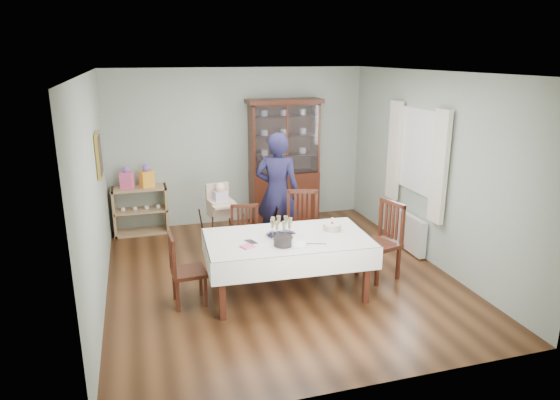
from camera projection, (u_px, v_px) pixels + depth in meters
name	position (u px, v px, depth m)	size (l,w,h in m)	color
floor	(279.00, 275.00, 6.83)	(5.00, 5.00, 0.00)	#593319
room_shell	(268.00, 146.00, 6.83)	(5.00, 5.00, 5.00)	#9EAA99
dining_table	(287.00, 266.00, 6.20)	(2.06, 1.25, 0.76)	#421810
china_cabinet	(284.00, 160.00, 8.79)	(1.30, 0.48, 2.18)	#421810
sideboard	(141.00, 210.00, 8.34)	(0.90, 0.38, 0.80)	tan
picture_frame	(99.00, 155.00, 6.50)	(0.04, 0.48, 0.58)	gold
window	(419.00, 151.00, 7.26)	(0.04, 1.02, 1.22)	white
curtain_left	(440.00, 167.00, 6.71)	(0.07, 0.30, 1.55)	silver
curtain_right	(394.00, 151.00, 7.85)	(0.07, 0.30, 1.55)	silver
radiator	(409.00, 232.00, 7.60)	(0.10, 0.80, 0.55)	white
chair_far_left	(245.00, 251.00, 6.95)	(0.48, 0.48, 0.90)	#421810
chair_far_right	(302.00, 243.00, 7.16)	(0.59, 0.59, 1.04)	#421810
chair_end_left	(188.00, 283.00, 6.00)	(0.42, 0.42, 0.89)	#421810
chair_end_right	(379.00, 256.00, 6.70)	(0.58, 0.58, 1.04)	#421810
woman	(277.00, 192.00, 7.50)	(0.67, 0.44, 1.82)	#181632
high_chair	(221.00, 225.00, 7.58)	(0.55, 0.55, 1.08)	black
champagne_tray	(281.00, 231.00, 6.12)	(0.38, 0.38, 0.23)	silver
birthday_cake	(332.00, 227.00, 6.30)	(0.26, 0.26, 0.18)	white
plate_stack_dark	(283.00, 241.00, 5.82)	(0.23, 0.23, 0.11)	black
plate_stack_white	(297.00, 241.00, 5.85)	(0.22, 0.22, 0.09)	white
napkin_stack	(247.00, 246.00, 5.78)	(0.13, 0.13, 0.02)	#F65A8C
cutlery	(248.00, 242.00, 5.92)	(0.12, 0.17, 0.01)	silver
cake_knife	(316.00, 244.00, 5.87)	(0.25, 0.02, 0.01)	silver
gift_bag_pink	(127.00, 179.00, 8.11)	(0.23, 0.19, 0.37)	#F65A8C
gift_bag_orange	(147.00, 177.00, 8.20)	(0.25, 0.22, 0.38)	#FFAB28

